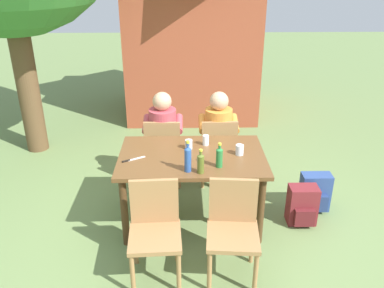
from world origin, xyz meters
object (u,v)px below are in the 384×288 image
bottle_green (219,157)px  cup_steel (189,144)px  bottle_olive (201,163)px  table_knife (132,160)px  dining_table (192,164)px  bottle_blue (188,158)px  chair_far_right (218,148)px  person_in_white_shirt (218,131)px  chair_near_left (155,226)px  person_in_plaid_shirt (163,132)px  backpack_by_far_side (315,193)px  brick_kiosk (192,26)px  chair_near_right (233,225)px  backpack_by_near_side (302,206)px  chair_far_left (163,148)px  cup_white (206,140)px  cup_glass (240,150)px

bottle_green → cup_steel: 0.50m
bottle_olive → table_knife: 0.72m
dining_table → bottle_blue: bearing=-97.6°
chair_far_right → person_in_white_shirt: (-0.00, 0.11, 0.17)m
chair_near_left → person_in_plaid_shirt: bearing=89.9°
chair_far_right → bottle_green: size_ratio=3.55×
chair_near_left → backpack_by_far_side: bearing=29.0°
bottle_blue → brick_kiosk: 3.90m
brick_kiosk → dining_table: bearing=-91.0°
chair_near_left → cup_steel: cup_steel is taller
dining_table → person_in_plaid_shirt: size_ratio=1.24×
chair_near_right → person_in_plaid_shirt: (-0.66, 1.65, 0.17)m
chair_far_right → backpack_by_near_side: 1.22m
dining_table → chair_far_left: 0.86m
chair_near_left → bottle_green: size_ratio=3.55×
chair_near_right → person_in_plaid_shirt: 1.79m
table_knife → chair_far_left: bearing=73.6°
backpack_by_near_side → chair_near_left: bearing=-154.9°
chair_far_left → backpack_by_near_side: chair_far_left is taller
table_knife → chair_near_right: bearing=-36.0°
dining_table → person_in_white_shirt: bearing=69.5°
chair_far_right → backpack_by_far_side: bearing=-30.2°
bottle_olive → cup_white: (0.08, 0.60, -0.05)m
person_in_plaid_shirt → bottle_blue: person_in_plaid_shirt is taller
chair_far_left → chair_near_left: (-0.00, -1.54, 0.00)m
cup_glass → person_in_plaid_shirt: bearing=132.5°
bottle_green → backpack_by_near_side: (0.91, 0.18, -0.68)m
chair_near_left → table_knife: bearing=110.9°
person_in_plaid_shirt → bottle_olive: person_in_plaid_shirt is taller
dining_table → backpack_by_near_side: 1.25m
dining_table → brick_kiosk: size_ratio=0.51×
person_in_plaid_shirt → table_knife: (-0.26, -0.98, 0.13)m
cup_glass → chair_near_right: bearing=-100.2°
chair_far_right → cup_white: size_ratio=8.06×
backpack_by_near_side → bottle_olive: bearing=-164.9°
dining_table → brick_kiosk: (0.06, 3.52, 0.83)m
bottle_blue → chair_near_left: bearing=-123.4°
bottle_olive → cup_glass: 0.55m
chair_far_right → cup_white: 0.66m
chair_far_right → bottle_olive: bottle_olive is taller
bottle_olive → cup_white: size_ratio=2.20×
bottle_blue → chair_far_left: bearing=104.5°
dining_table → person_in_white_shirt: 0.94m
chair_near_left → brick_kiosk: size_ratio=0.30×
dining_table → bottle_blue: 0.41m
backpack_by_near_side → brick_kiosk: 3.97m
dining_table → backpack_by_far_side: size_ratio=3.38×
cup_glass → brick_kiosk: brick_kiosk is taller
table_knife → backpack_by_near_side: bearing=0.9°
dining_table → cup_white: 0.32m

